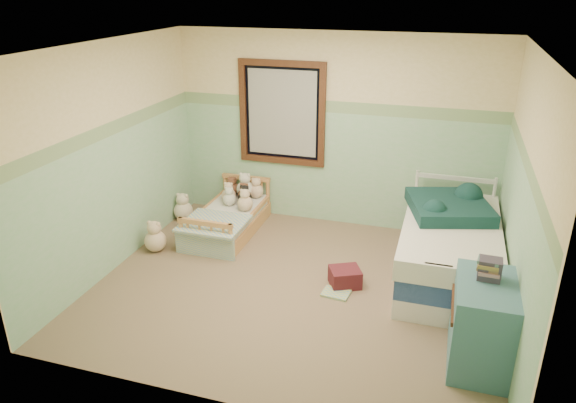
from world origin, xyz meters
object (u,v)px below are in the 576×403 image
(plush_floor_cream, at_px, (183,211))
(plush_floor_tan, at_px, (155,241))
(twin_bed_frame, at_px, (447,269))
(dresser, at_px, (482,324))
(toddler_bed_frame, at_px, (228,225))
(floor_book, at_px, (336,293))
(red_pillow, at_px, (345,277))

(plush_floor_cream, height_order, plush_floor_tan, plush_floor_tan)
(plush_floor_tan, height_order, twin_bed_frame, plush_floor_tan)
(plush_floor_cream, relative_size, plush_floor_tan, 0.98)
(dresser, bearing_deg, toddler_bed_frame, 150.05)
(plush_floor_tan, xyz_separation_m, dresser, (3.70, -1.01, 0.26))
(floor_book, bearing_deg, plush_floor_tan, 178.17)
(plush_floor_cream, distance_m, floor_book, 2.71)
(twin_bed_frame, bearing_deg, floor_book, -147.78)
(toddler_bed_frame, bearing_deg, plush_floor_cream, 166.86)
(red_pillow, bearing_deg, floor_book, -103.50)
(toddler_bed_frame, xyz_separation_m, floor_book, (1.67, -1.07, -0.08))
(floor_book, bearing_deg, red_pillow, 82.54)
(twin_bed_frame, relative_size, floor_book, 6.90)
(plush_floor_tan, relative_size, twin_bed_frame, 0.14)
(toddler_bed_frame, relative_size, plush_floor_tan, 5.28)
(red_pillow, xyz_separation_m, floor_book, (-0.05, -0.21, -0.09))
(toddler_bed_frame, distance_m, plush_floor_cream, 0.76)
(plush_floor_tan, relative_size, dresser, 0.34)
(floor_book, bearing_deg, toddler_bed_frame, 153.41)
(plush_floor_cream, distance_m, plush_floor_tan, 0.93)
(red_pillow, bearing_deg, toddler_bed_frame, 153.44)
(plush_floor_cream, height_order, red_pillow, plush_floor_cream)
(plush_floor_cream, xyz_separation_m, plush_floor_tan, (0.10, -0.92, 0.00))
(toddler_bed_frame, height_order, plush_floor_cream, plush_floor_cream)
(floor_book, bearing_deg, twin_bed_frame, 38.26)
(red_pillow, bearing_deg, dresser, -33.99)
(toddler_bed_frame, relative_size, twin_bed_frame, 0.72)
(toddler_bed_frame, bearing_deg, red_pillow, -26.56)
(dresser, height_order, floor_book, dresser)
(twin_bed_frame, xyz_separation_m, red_pillow, (-1.04, -0.48, -0.01))
(twin_bed_frame, distance_m, red_pillow, 1.15)
(plush_floor_cream, relative_size, twin_bed_frame, 0.13)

